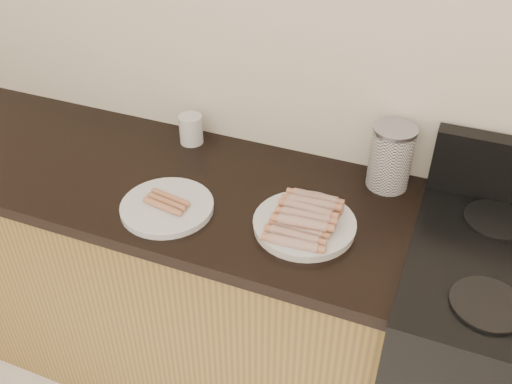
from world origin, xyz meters
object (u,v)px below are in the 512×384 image
at_px(main_plate, 304,225).
at_px(side_plate, 167,207).
at_px(mug, 191,129).
at_px(canister, 391,157).

relative_size(main_plate, side_plate, 1.05).
bearing_deg(mug, canister, 0.14).
height_order(side_plate, mug, mug).
relative_size(side_plate, mug, 2.72).
relative_size(main_plate, canister, 1.40).
height_order(canister, mug, canister).
bearing_deg(main_plate, side_plate, -169.92).
distance_m(main_plate, mug, 0.58).
height_order(side_plate, canister, canister).
relative_size(side_plate, canister, 1.34).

